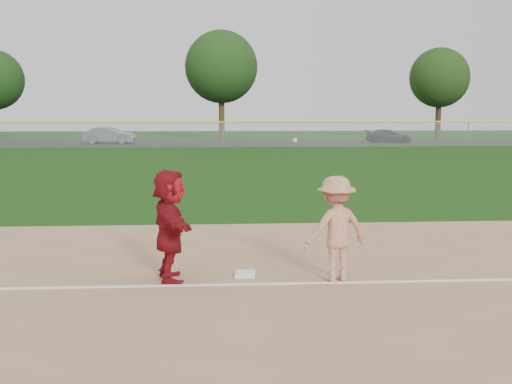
{
  "coord_description": "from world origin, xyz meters",
  "views": [
    {
      "loc": [
        -0.86,
        -11.32,
        2.95
      ],
      "look_at": [
        0.0,
        1.5,
        1.3
      ],
      "focal_mm": 45.0,
      "sensor_mm": 36.0,
      "label": 1
    }
  ],
  "objects": [
    {
      "name": "base_runner",
      "position": [
        -1.61,
        -0.4,
        0.98
      ],
      "size": [
        0.84,
        1.86,
        1.93
      ],
      "primitive_type": "imported",
      "rotation": [
        0.0,
        0.0,
        1.73
      ],
      "color": "maroon",
      "rests_on": "infield_dirt"
    },
    {
      "name": "first_base",
      "position": [
        -0.31,
        -0.25,
        0.06
      ],
      "size": [
        0.38,
        0.38,
        0.08
      ],
      "primitive_type": "cube",
      "rotation": [
        0.0,
        0.0,
        -0.09
      ],
      "color": "white",
      "rests_on": "infield_dirt"
    },
    {
      "name": "parking_asphalt",
      "position": [
        0.0,
        46.0,
        0.01
      ],
      "size": [
        120.0,
        10.0,
        0.01
      ],
      "primitive_type": "cube",
      "color": "black",
      "rests_on": "ground"
    },
    {
      "name": "car_right",
      "position": [
        14.96,
        45.85,
        0.61
      ],
      "size": [
        4.27,
        2.09,
        1.2
      ],
      "primitive_type": "imported",
      "rotation": [
        0.0,
        0.0,
        1.47
      ],
      "color": "black",
      "rests_on": "parking_asphalt"
    },
    {
      "name": "tree_2",
      "position": [
        0.0,
        51.5,
        7.06
      ],
      "size": [
        7.0,
        7.0,
        10.58
      ],
      "color": "#382614",
      "rests_on": "ground"
    },
    {
      "name": "ground",
      "position": [
        0.0,
        0.0,
        0.0
      ],
      "size": [
        160.0,
        160.0,
        0.0
      ],
      "primitive_type": "plane",
      "color": "#153B0B",
      "rests_on": "ground"
    },
    {
      "name": "car_mid",
      "position": [
        -9.97,
        45.9,
        0.74
      ],
      "size": [
        4.56,
        1.91,
        1.46
      ],
      "primitive_type": "imported",
      "rotation": [
        0.0,
        0.0,
        1.49
      ],
      "color": "slate",
      "rests_on": "parking_asphalt"
    },
    {
      "name": "foul_line",
      "position": [
        0.0,
        -0.8,
        0.03
      ],
      "size": [
        60.0,
        0.1,
        0.01
      ],
      "primitive_type": "cube",
      "color": "white",
      "rests_on": "infield_dirt"
    },
    {
      "name": "tree_3",
      "position": [
        22.0,
        52.8,
        6.16
      ],
      "size": [
        6.0,
        6.0,
        9.19
      ],
      "color": "#341E12",
      "rests_on": "ground"
    },
    {
      "name": "first_base_play",
      "position": [
        1.23,
        -0.63,
        0.93
      ],
      "size": [
        1.38,
        1.02,
        2.45
      ],
      "color": "#ADAEB0",
      "rests_on": "infield_dirt"
    },
    {
      "name": "outfield_fence",
      "position": [
        0.0,
        40.0,
        1.96
      ],
      "size": [
        110.0,
        0.12,
        110.0
      ],
      "color": "#999EA0",
      "rests_on": "ground"
    }
  ]
}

